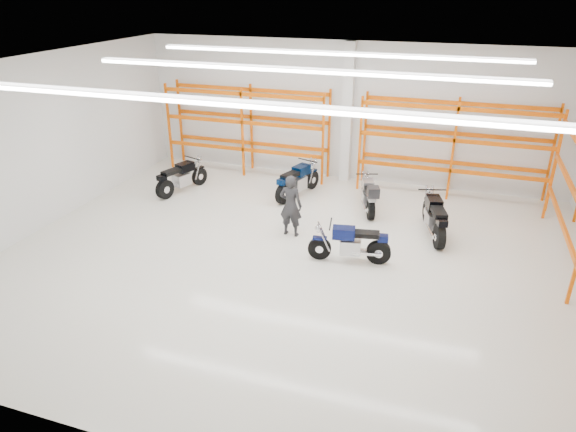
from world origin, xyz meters
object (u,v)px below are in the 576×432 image
(motorcycle_back_a, at_px, (180,178))
(motorcycle_back_c, at_px, (369,196))
(motorcycle_main, at_px, (353,244))
(standing_man, at_px, (291,206))
(motorcycle_back_b, at_px, (296,182))
(structural_column, at_px, (347,114))
(motorcycle_back_d, at_px, (434,218))

(motorcycle_back_a, xyz_separation_m, motorcycle_back_c, (5.95, 0.38, 0.02))
(motorcycle_main, bearing_deg, standing_man, 154.20)
(motorcycle_back_a, bearing_deg, motorcycle_back_c, 3.63)
(motorcycle_back_b, bearing_deg, standing_man, -75.62)
(motorcycle_back_c, height_order, structural_column, structural_column)
(motorcycle_back_b, distance_m, motorcycle_back_c, 2.38)
(motorcycle_main, height_order, structural_column, structural_column)
(motorcycle_back_c, bearing_deg, motorcycle_back_b, 169.50)
(standing_man, bearing_deg, structural_column, -92.67)
(structural_column, bearing_deg, motorcycle_main, -75.34)
(motorcycle_back_c, distance_m, motorcycle_back_d, 2.17)
(motorcycle_back_a, xyz_separation_m, structural_column, (4.69, 2.85, 1.77))
(motorcycle_back_a, distance_m, motorcycle_back_b, 3.70)
(standing_man, bearing_deg, motorcycle_back_a, -19.67)
(motorcycle_back_b, bearing_deg, motorcycle_main, -53.96)
(motorcycle_main, distance_m, standing_man, 2.10)
(motorcycle_back_b, height_order, motorcycle_back_d, motorcycle_back_d)
(motorcycle_back_a, distance_m, motorcycle_back_c, 5.96)
(motorcycle_back_b, relative_size, motorcycle_back_d, 0.96)
(motorcycle_back_a, relative_size, motorcycle_back_c, 1.01)
(motorcycle_back_a, distance_m, structural_column, 5.77)
(motorcycle_back_c, bearing_deg, motorcycle_back_d, -28.03)
(motorcycle_main, relative_size, motorcycle_back_c, 0.99)
(motorcycle_back_a, relative_size, standing_man, 1.20)
(motorcycle_main, xyz_separation_m, motorcycle_back_b, (-2.51, 3.46, 0.04))
(motorcycle_back_b, relative_size, standing_man, 1.25)
(motorcycle_back_b, relative_size, motorcycle_back_c, 1.05)
(motorcycle_main, bearing_deg, structural_column, 104.66)
(motorcycle_back_b, distance_m, standing_man, 2.66)
(standing_man, bearing_deg, motorcycle_back_c, -125.79)
(motorcycle_main, relative_size, motorcycle_back_b, 0.95)
(motorcycle_back_d, bearing_deg, motorcycle_back_a, 175.34)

